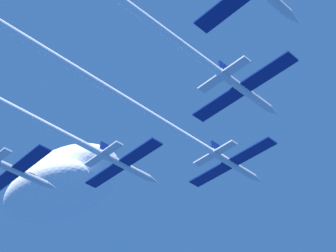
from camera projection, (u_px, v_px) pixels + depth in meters
The scene contains 5 objects.
jet_lead at pixel (152, 116), 74.80m from camera, with size 16.68×58.31×2.76m.
jet_left_wing at pixel (13, 107), 72.91m from camera, with size 16.68×64.40×2.76m.
jet_right_wing at pixel (128, 5), 59.73m from camera, with size 16.68×65.17×2.76m.
cloud_wispy at pixel (46, 192), 121.91m from camera, with size 27.99×15.39×9.80m, color white.
cloud_puffy at pixel (64, 185), 129.35m from camera, with size 36.64×20.15×12.82m, color white.
Camera 1 is at (42.40, -54.43, -48.00)m, focal length 56.18 mm.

